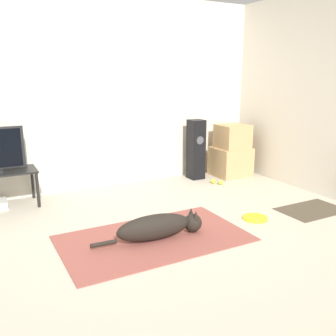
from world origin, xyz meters
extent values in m
plane|color=#BCB29E|center=(0.00, 0.00, 0.00)|extent=(12.00, 12.00, 0.00)
cube|color=silver|center=(0.00, 2.10, 1.27)|extent=(8.00, 0.06, 2.55)
cube|color=#934C42|center=(0.08, 0.19, 0.01)|extent=(1.75, 1.02, 0.01)
ellipsoid|color=black|center=(0.07, 0.15, 0.13)|extent=(0.74, 0.25, 0.24)
sphere|color=black|center=(0.48, 0.13, 0.10)|extent=(0.18, 0.18, 0.18)
cone|color=black|center=(0.49, 0.18, 0.20)|extent=(0.06, 0.06, 0.08)
cone|color=black|center=(0.49, 0.08, 0.20)|extent=(0.06, 0.06, 0.08)
cylinder|color=black|center=(-0.42, 0.18, 0.07)|extent=(0.24, 0.05, 0.04)
cylinder|color=yellow|center=(1.27, 0.12, 0.01)|extent=(0.27, 0.27, 0.02)
torus|color=yellow|center=(1.27, 0.12, 0.02)|extent=(0.27, 0.27, 0.02)
cube|color=tan|center=(2.15, 1.71, 0.22)|extent=(0.52, 0.49, 0.44)
cube|color=tan|center=(2.15, 1.70, 0.61)|extent=(0.44, 0.41, 0.35)
cube|color=black|center=(1.58, 1.82, 0.44)|extent=(0.21, 0.21, 0.88)
cylinder|color=#4C4C51|center=(1.58, 1.71, 0.59)|extent=(0.12, 0.00, 0.12)
cylinder|color=black|center=(-0.73, 1.62, 0.21)|extent=(0.04, 0.04, 0.42)
cylinder|color=black|center=(-0.73, 1.99, 0.21)|extent=(0.04, 0.04, 0.42)
sphere|color=#C6E033|center=(1.67, 1.75, 0.03)|extent=(0.07, 0.07, 0.07)
sphere|color=#C6E033|center=(1.71, 1.36, 0.03)|extent=(0.07, 0.07, 0.07)
sphere|color=#C6E033|center=(1.66, 1.46, 0.03)|extent=(0.07, 0.07, 0.07)
cube|color=#4C4233|center=(2.04, 0.03, 0.00)|extent=(0.76, 0.50, 0.01)
camera|label=1|loc=(-1.35, -2.78, 1.52)|focal=40.00mm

